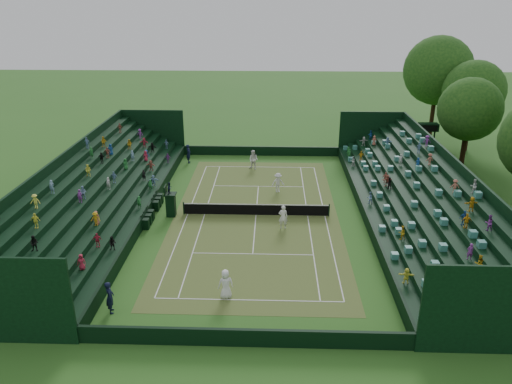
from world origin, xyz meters
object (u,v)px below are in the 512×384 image
umpire_chair (170,202)px  player_far_west (253,160)px  player_near_east (283,217)px  player_far_east (278,183)px  tennis_net (256,209)px  player_near_west (226,284)px

umpire_chair → player_far_west: bearing=62.3°
player_near_east → player_far_east: size_ratio=1.06×
player_near_east → player_far_west: bearing=-80.5°
tennis_net → player_far_west: player_far_west is taller
player_near_west → player_far_east: player_near_west is taller
umpire_chair → player_far_west: size_ratio=1.44×
player_far_west → player_far_east: player_far_west is taller
umpire_chair → player_near_east: 9.07m
player_near_east → player_far_east: player_near_east is taller
tennis_net → player_near_east: 3.16m
tennis_net → player_far_east: bearing=70.9°
player_near_west → player_near_east: player_near_east is taller
tennis_net → player_near_east: player_near_east is taller
player_near_west → player_far_west: size_ratio=0.92×
umpire_chair → player_far_west: umpire_chair is taller
player_near_east → tennis_net: bearing=-49.7°
player_near_west → player_far_west: (0.70, 22.91, 0.08)m
player_far_east → player_far_west: bearing=94.5°
player_far_west → tennis_net: bearing=-62.7°
player_far_west → player_far_east: bearing=-44.5°
umpire_chair → player_near_west: bearing=-64.5°
player_near_east → player_far_west: (-2.75, 13.59, 0.04)m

